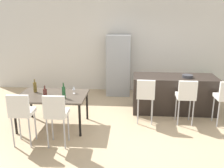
# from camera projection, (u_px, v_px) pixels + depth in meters

# --- Properties ---
(ground_plane) EXTENTS (10.00, 10.00, 0.00)m
(ground_plane) POSITION_uv_depth(u_px,v_px,m) (150.00, 123.00, 5.77)
(ground_plane) COLOR tan
(back_wall) EXTENTS (10.00, 0.12, 2.90)m
(back_wall) POSITION_uv_depth(u_px,v_px,m) (146.00, 46.00, 7.87)
(back_wall) COLOR silver
(back_wall) RESTS_ON ground_plane
(kitchen_island) EXTENTS (2.08, 0.85, 0.92)m
(kitchen_island) POSITION_uv_depth(u_px,v_px,m) (174.00, 94.00, 6.41)
(kitchen_island) COLOR black
(kitchen_island) RESTS_ON ground_plane
(bar_chair_left) EXTENTS (0.42, 0.42, 1.05)m
(bar_chair_left) POSITION_uv_depth(u_px,v_px,m) (146.00, 94.00, 5.63)
(bar_chair_left) COLOR white
(bar_chair_left) RESTS_ON ground_plane
(bar_chair_middle) EXTENTS (0.40, 0.40, 1.05)m
(bar_chair_middle) POSITION_uv_depth(u_px,v_px,m) (186.00, 95.00, 5.56)
(bar_chair_middle) COLOR white
(bar_chair_middle) RESTS_ON ground_plane
(dining_table) EXTENTS (1.48, 0.98, 0.74)m
(dining_table) POSITION_uv_depth(u_px,v_px,m) (52.00, 97.00, 5.45)
(dining_table) COLOR #4C4238
(dining_table) RESTS_ON ground_plane
(dining_chair_near) EXTENTS (0.42, 0.42, 1.05)m
(dining_chair_near) POSITION_uv_depth(u_px,v_px,m) (21.00, 111.00, 4.66)
(dining_chair_near) COLOR white
(dining_chair_near) RESTS_ON ground_plane
(dining_chair_far) EXTENTS (0.41, 0.41, 1.05)m
(dining_chair_far) POSITION_uv_depth(u_px,v_px,m) (56.00, 112.00, 4.61)
(dining_chair_far) COLOR white
(dining_chair_far) RESTS_ON ground_plane
(wine_bottle_inner) EXTENTS (0.08, 0.08, 0.30)m
(wine_bottle_inner) POSITION_uv_depth(u_px,v_px,m) (35.00, 87.00, 5.59)
(wine_bottle_inner) COLOR brown
(wine_bottle_inner) RESTS_ON dining_table
(wine_bottle_middle) EXTENTS (0.08, 0.08, 0.28)m
(wine_bottle_middle) POSITION_uv_depth(u_px,v_px,m) (45.00, 93.00, 5.19)
(wine_bottle_middle) COLOR #471E19
(wine_bottle_middle) RESTS_ON dining_table
(wine_bottle_near) EXTENTS (0.07, 0.07, 0.33)m
(wine_bottle_near) POSITION_uv_depth(u_px,v_px,m) (64.00, 92.00, 5.20)
(wine_bottle_near) COLOR #194723
(wine_bottle_near) RESTS_ON dining_table
(wine_glass_left) EXTENTS (0.07, 0.07, 0.17)m
(wine_glass_left) POSITION_uv_depth(u_px,v_px,m) (74.00, 88.00, 5.51)
(wine_glass_left) COLOR silver
(wine_glass_left) RESTS_ON dining_table
(refrigerator) EXTENTS (0.72, 0.68, 1.84)m
(refrigerator) POSITION_uv_depth(u_px,v_px,m) (119.00, 65.00, 7.65)
(refrigerator) COLOR #939699
(refrigerator) RESTS_ON ground_plane
(fruit_bowl) EXTENTS (0.26, 0.26, 0.07)m
(fruit_bowl) POSITION_uv_depth(u_px,v_px,m) (187.00, 76.00, 6.15)
(fruit_bowl) COLOR #333338
(fruit_bowl) RESTS_ON kitchen_island
(potted_plant) EXTENTS (0.42, 0.42, 0.62)m
(potted_plant) POSITION_uv_depth(u_px,v_px,m) (209.00, 84.00, 7.60)
(potted_plant) COLOR #38383D
(potted_plant) RESTS_ON ground_plane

